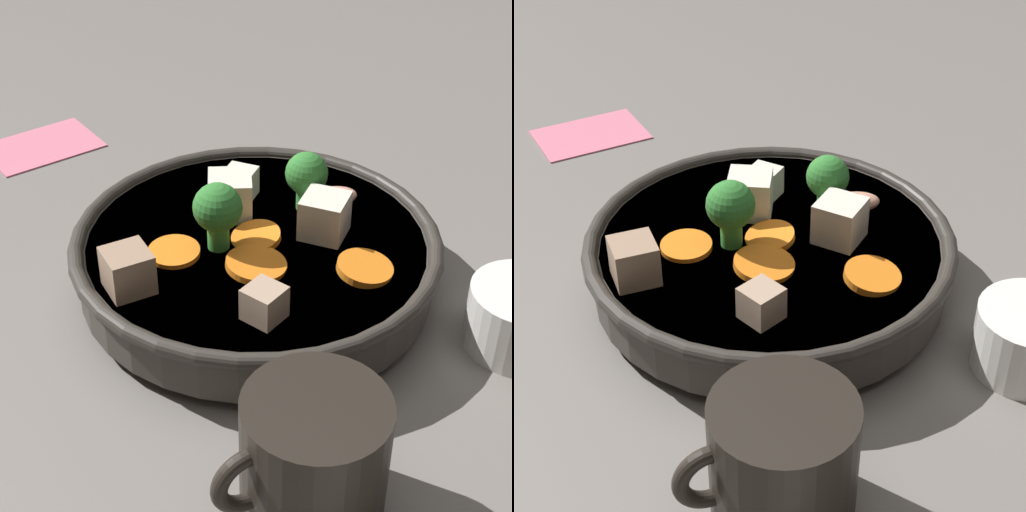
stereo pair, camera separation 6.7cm
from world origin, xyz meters
TOP-DOWN VIEW (x-y plane):
  - ground_plane at (0.00, 0.00)m, footprint 3.00×3.00m
  - stirfry_bowl at (-0.00, -0.00)m, footprint 0.29×0.29m
  - dark_mug at (0.07, 0.20)m, footprint 0.11×0.09m
  - napkin at (0.08, -0.32)m, footprint 0.12×0.09m

SIDE VIEW (x-z plane):
  - ground_plane at x=0.00m, z-range 0.00..0.00m
  - napkin at x=0.08m, z-range 0.00..0.00m
  - stirfry_bowl at x=0.00m, z-range -0.02..0.09m
  - dark_mug at x=0.07m, z-range 0.00..0.08m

